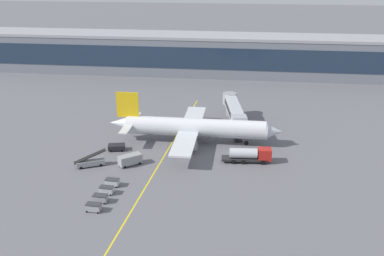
# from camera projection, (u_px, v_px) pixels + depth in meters

# --- Properties ---
(ground_plane) EXTENTS (700.00, 700.00, 0.00)m
(ground_plane) POSITION_uv_depth(u_px,v_px,m) (186.00, 156.00, 102.64)
(ground_plane) COLOR slate
(apron_lead_in_line) EXTENTS (5.24, 79.87, 0.01)m
(apron_lead_in_line) POSITION_uv_depth(u_px,v_px,m) (167.00, 151.00, 105.04)
(apron_lead_in_line) COLOR yellow
(apron_lead_in_line) RESTS_ON ground_plane
(terminal_building) EXTENTS (186.46, 16.92, 14.98)m
(terminal_building) POSITION_uv_depth(u_px,v_px,m) (214.00, 55.00, 170.95)
(terminal_building) COLOR slate
(terminal_building) RESTS_ON ground_plane
(main_airliner) EXTENTS (41.85, 32.85, 12.11)m
(main_airliner) POSITION_uv_depth(u_px,v_px,m) (195.00, 127.00, 108.69)
(main_airliner) COLOR silver
(main_airliner) RESTS_ON ground_plane
(jet_bridge) EXTENTS (7.14, 22.51, 6.62)m
(jet_bridge) POSITION_uv_depth(u_px,v_px,m) (234.00, 109.00, 118.57)
(jet_bridge) COLOR #B2B7BC
(jet_bridge) RESTS_ON ground_plane
(fuel_tanker) EXTENTS (10.95, 3.26, 3.25)m
(fuel_tanker) POSITION_uv_depth(u_px,v_px,m) (250.00, 155.00, 99.04)
(fuel_tanker) COLOR #232326
(fuel_tanker) RESTS_ON ground_plane
(crew_van) EXTENTS (5.18, 4.82, 2.30)m
(crew_van) POSITION_uv_depth(u_px,v_px,m) (131.00, 159.00, 97.89)
(crew_van) COLOR gray
(crew_van) RESTS_ON ground_plane
(pushback_tug) EXTENTS (4.19, 3.02, 1.40)m
(pushback_tug) POSITION_uv_depth(u_px,v_px,m) (117.00, 147.00, 105.42)
(pushback_tug) COLOR black
(pushback_tug) RESTS_ON ground_plane
(belt_loader) EXTENTS (6.77, 4.38, 3.49)m
(belt_loader) POSITION_uv_depth(u_px,v_px,m) (90.00, 162.00, 97.36)
(belt_loader) COLOR gray
(belt_loader) RESTS_ON ground_plane
(baggage_cart_0) EXTENTS (2.74, 1.76, 1.48)m
(baggage_cart_0) POSITION_uv_depth(u_px,v_px,m) (94.00, 207.00, 80.29)
(baggage_cart_0) COLOR gray
(baggage_cart_0) RESTS_ON ground_plane
(baggage_cart_1) EXTENTS (2.74, 1.76, 1.48)m
(baggage_cart_1) POSITION_uv_depth(u_px,v_px,m) (100.00, 198.00, 83.23)
(baggage_cart_1) COLOR gray
(baggage_cart_1) RESTS_ON ground_plane
(baggage_cart_2) EXTENTS (2.74, 1.76, 1.48)m
(baggage_cart_2) POSITION_uv_depth(u_px,v_px,m) (107.00, 190.00, 86.17)
(baggage_cart_2) COLOR #B2B7BC
(baggage_cart_2) RESTS_ON ground_plane
(baggage_cart_3) EXTENTS (2.74, 1.76, 1.48)m
(baggage_cart_3) POSITION_uv_depth(u_px,v_px,m) (112.00, 182.00, 89.11)
(baggage_cart_3) COLOR #B2B7BC
(baggage_cart_3) RESTS_ON ground_plane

